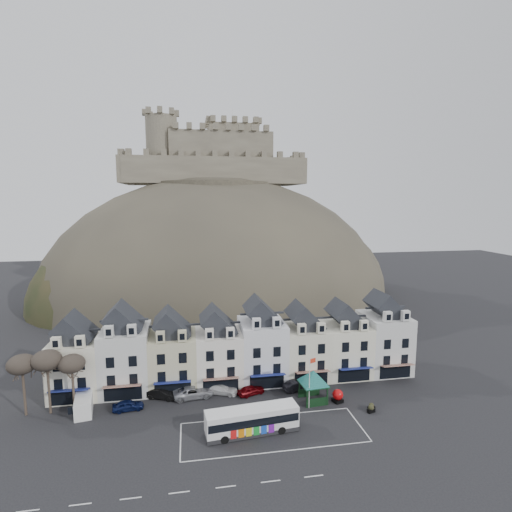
{
  "coord_description": "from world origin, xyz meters",
  "views": [
    {
      "loc": [
        -7.56,
        -42.46,
        28.09
      ],
      "look_at": [
        3.82,
        24.0,
        18.29
      ],
      "focal_mm": 28.0,
      "sensor_mm": 36.0,
      "label": 1
    }
  ],
  "objects_px": {
    "flagpole": "(310,379)",
    "red_buoy": "(338,396)",
    "car_maroon": "(251,390)",
    "white_van": "(84,404)",
    "car_white": "(222,389)",
    "car_silver": "(193,392)",
    "bus_shelter": "(313,377)",
    "car_navy": "(128,405)",
    "car_charcoal": "(298,385)",
    "bus": "(252,419)",
    "car_black": "(162,393)"
  },
  "relations": [
    {
      "from": "flagpole",
      "to": "red_buoy",
      "type": "bearing_deg",
      "value": 10.51
    },
    {
      "from": "car_maroon",
      "to": "flagpole",
      "type": "bearing_deg",
      "value": -144.5
    },
    {
      "from": "white_van",
      "to": "car_maroon",
      "type": "xyz_separation_m",
      "value": [
        22.54,
        1.02,
        -0.43
      ]
    },
    {
      "from": "white_van",
      "to": "flagpole",
      "type": "bearing_deg",
      "value": -17.38
    },
    {
      "from": "white_van",
      "to": "car_maroon",
      "type": "relative_size",
      "value": 1.29
    },
    {
      "from": "car_white",
      "to": "car_silver",
      "type": "bearing_deg",
      "value": 118.68
    },
    {
      "from": "bus_shelter",
      "to": "car_navy",
      "type": "bearing_deg",
      "value": 170.34
    },
    {
      "from": "bus_shelter",
      "to": "flagpole",
      "type": "relative_size",
      "value": 1.0
    },
    {
      "from": "white_van",
      "to": "car_charcoal",
      "type": "xyz_separation_m",
      "value": [
        29.6,
        1.17,
        -0.36
      ]
    },
    {
      "from": "bus",
      "to": "car_white",
      "type": "relative_size",
      "value": 2.41
    },
    {
      "from": "car_black",
      "to": "car_maroon",
      "type": "height_order",
      "value": "car_black"
    },
    {
      "from": "car_maroon",
      "to": "white_van",
      "type": "bearing_deg",
      "value": 72.4
    },
    {
      "from": "bus_shelter",
      "to": "car_maroon",
      "type": "xyz_separation_m",
      "value": [
        -8.23,
        3.34,
        -2.85
      ]
    },
    {
      "from": "flagpole",
      "to": "car_black",
      "type": "bearing_deg",
      "value": 163.26
    },
    {
      "from": "bus_shelter",
      "to": "flagpole",
      "type": "height_order",
      "value": "flagpole"
    },
    {
      "from": "bus_shelter",
      "to": "car_maroon",
      "type": "height_order",
      "value": "bus_shelter"
    },
    {
      "from": "white_van",
      "to": "car_charcoal",
      "type": "distance_m",
      "value": 29.63
    },
    {
      "from": "flagpole",
      "to": "car_white",
      "type": "relative_size",
      "value": 1.5
    },
    {
      "from": "bus",
      "to": "flagpole",
      "type": "bearing_deg",
      "value": 21.53
    },
    {
      "from": "bus_shelter",
      "to": "bus",
      "type": "bearing_deg",
      "value": -153.16
    },
    {
      "from": "bus_shelter",
      "to": "red_buoy",
      "type": "bearing_deg",
      "value": -18.67
    },
    {
      "from": "car_white",
      "to": "car_charcoal",
      "type": "relative_size",
      "value": 1.05
    },
    {
      "from": "car_navy",
      "to": "white_van",
      "type": "bearing_deg",
      "value": 78.2
    },
    {
      "from": "white_van",
      "to": "car_white",
      "type": "height_order",
      "value": "white_van"
    },
    {
      "from": "car_silver",
      "to": "car_maroon",
      "type": "distance_m",
      "value": 8.23
    },
    {
      "from": "red_buoy",
      "to": "car_navy",
      "type": "relative_size",
      "value": 0.45
    },
    {
      "from": "bus_shelter",
      "to": "white_van",
      "type": "distance_m",
      "value": 30.95
    },
    {
      "from": "car_white",
      "to": "car_charcoal",
      "type": "height_order",
      "value": "car_charcoal"
    },
    {
      "from": "red_buoy",
      "to": "car_black",
      "type": "height_order",
      "value": "red_buoy"
    },
    {
      "from": "bus_shelter",
      "to": "car_navy",
      "type": "distance_m",
      "value": 25.31
    },
    {
      "from": "car_navy",
      "to": "car_silver",
      "type": "height_order",
      "value": "car_silver"
    },
    {
      "from": "red_buoy",
      "to": "car_silver",
      "type": "distance_m",
      "value": 20.31
    },
    {
      "from": "flagpole",
      "to": "white_van",
      "type": "xyz_separation_m",
      "value": [
        -29.76,
        3.91,
        -2.96
      ]
    },
    {
      "from": "white_van",
      "to": "car_navy",
      "type": "distance_m",
      "value": 5.72
    },
    {
      "from": "car_navy",
      "to": "car_black",
      "type": "distance_m",
      "value": 4.92
    },
    {
      "from": "car_maroon",
      "to": "car_charcoal",
      "type": "height_order",
      "value": "car_charcoal"
    },
    {
      "from": "red_buoy",
      "to": "flagpole",
      "type": "xyz_separation_m",
      "value": [
        -4.32,
        -0.8,
        3.13
      ]
    },
    {
      "from": "car_navy",
      "to": "car_maroon",
      "type": "relative_size",
      "value": 1.02
    },
    {
      "from": "car_black",
      "to": "car_white",
      "type": "height_order",
      "value": "car_black"
    },
    {
      "from": "car_black",
      "to": "car_maroon",
      "type": "distance_m",
      "value": 12.66
    },
    {
      "from": "bus",
      "to": "car_silver",
      "type": "height_order",
      "value": "bus"
    },
    {
      "from": "red_buoy",
      "to": "car_white",
      "type": "height_order",
      "value": "red_buoy"
    },
    {
      "from": "car_charcoal",
      "to": "red_buoy",
      "type": "bearing_deg",
      "value": -144.53
    },
    {
      "from": "flagpole",
      "to": "car_maroon",
      "type": "height_order",
      "value": "flagpole"
    },
    {
      "from": "bus_shelter",
      "to": "car_white",
      "type": "relative_size",
      "value": 1.5
    },
    {
      "from": "car_maroon",
      "to": "car_charcoal",
      "type": "xyz_separation_m",
      "value": [
        7.06,
        0.16,
        0.06
      ]
    },
    {
      "from": "red_buoy",
      "to": "white_van",
      "type": "distance_m",
      "value": 34.22
    },
    {
      "from": "flagpole",
      "to": "car_black",
      "type": "height_order",
      "value": "flagpole"
    },
    {
      "from": "bus",
      "to": "car_charcoal",
      "type": "bearing_deg",
      "value": 42.65
    },
    {
      "from": "car_charcoal",
      "to": "bus_shelter",
      "type": "bearing_deg",
      "value": -172.4
    }
  ]
}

